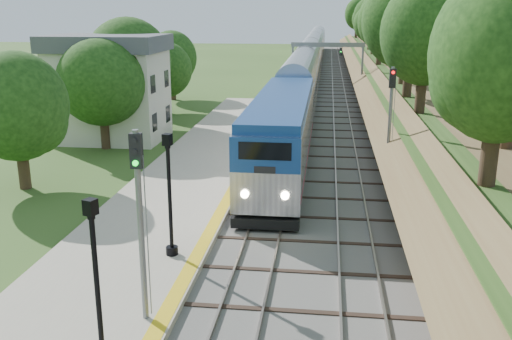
# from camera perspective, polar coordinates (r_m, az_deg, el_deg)

# --- Properties ---
(trackbed) EXTENTS (9.50, 170.00, 0.28)m
(trackbed) POSITION_cam_1_polar(r_m,az_deg,el_deg) (72.71, 6.65, 7.94)
(trackbed) COLOR #4C4944
(trackbed) RESTS_ON ground
(platform) EXTENTS (6.40, 68.00, 0.38)m
(platform) POSITION_cam_1_polar(r_m,az_deg,el_deg) (30.67, -7.98, -2.73)
(platform) COLOR #ACA28A
(platform) RESTS_ON ground
(yellow_stripe) EXTENTS (0.55, 68.00, 0.01)m
(yellow_stripe) POSITION_cam_1_polar(r_m,az_deg,el_deg) (30.01, -2.73, -2.62)
(yellow_stripe) COLOR gold
(yellow_stripe) RESTS_ON platform
(embankment) EXTENTS (10.64, 170.00, 11.70)m
(embankment) POSITION_cam_1_polar(r_m,az_deg,el_deg) (72.89, 13.36, 9.14)
(embankment) COLOR brown
(embankment) RESTS_ON ground
(station_building) EXTENTS (8.60, 6.60, 8.00)m
(station_building) POSITION_cam_1_polar(r_m,az_deg,el_deg) (45.56, -14.44, 8.03)
(station_building) COLOR beige
(station_building) RESTS_ON ground
(signal_gantry) EXTENTS (8.40, 0.38, 6.20)m
(signal_gantry) POSITION_cam_1_polar(r_m,az_deg,el_deg) (67.23, 7.14, 11.37)
(signal_gantry) COLOR slate
(signal_gantry) RESTS_ON ground
(trees_behind_platform) EXTENTS (7.82, 53.32, 7.21)m
(trees_behind_platform) POSITION_cam_1_polar(r_m,az_deg,el_deg) (35.88, -15.62, 6.68)
(trees_behind_platform) COLOR #332316
(trees_behind_platform) RESTS_ON ground
(train) EXTENTS (3.19, 127.64, 4.69)m
(train) POSITION_cam_1_polar(r_m,az_deg,el_deg) (86.92, 5.48, 10.78)
(train) COLOR black
(train) RESTS_ON trackbed
(lamppost_mid) EXTENTS (0.47, 0.47, 4.75)m
(lamppost_mid) POSITION_cam_1_polar(r_m,az_deg,el_deg) (16.30, -15.57, -11.61)
(lamppost_mid) COLOR black
(lamppost_mid) RESTS_ON platform
(lamppost_far) EXTENTS (0.49, 0.49, 4.93)m
(lamppost_far) POSITION_cam_1_polar(r_m,az_deg,el_deg) (22.52, -8.60, -3.21)
(lamppost_far) COLOR black
(lamppost_far) RESTS_ON platform
(signal_platform) EXTENTS (0.36, 0.28, 6.10)m
(signal_platform) POSITION_cam_1_polar(r_m,az_deg,el_deg) (17.53, -11.57, -3.58)
(signal_platform) COLOR slate
(signal_platform) RESTS_ON platform
(signal_farside) EXTENTS (0.36, 0.29, 6.65)m
(signal_farside) POSITION_cam_1_polar(r_m,az_deg,el_deg) (33.39, 13.29, 5.60)
(signal_farside) COLOR slate
(signal_farside) RESTS_ON ground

